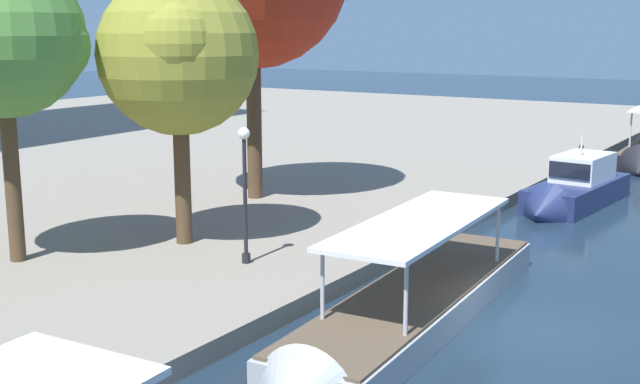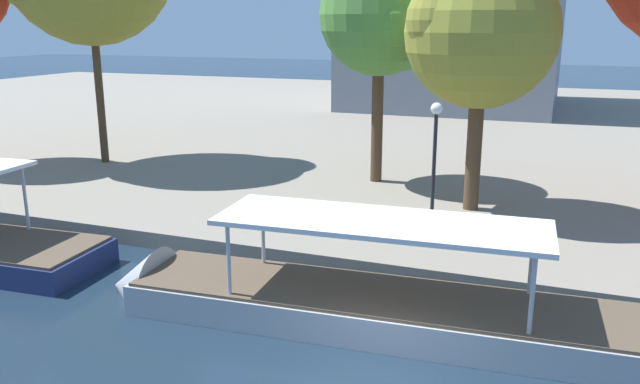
{
  "view_description": "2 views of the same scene",
  "coord_description": "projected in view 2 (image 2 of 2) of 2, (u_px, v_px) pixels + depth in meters",
  "views": [
    {
      "loc": [
        -19.41,
        -5.97,
        7.6
      ],
      "look_at": [
        1.74,
        7.66,
        2.52
      ],
      "focal_mm": 45.57,
      "sensor_mm": 36.0,
      "label": 1
    },
    {
      "loc": [
        3.15,
        -10.71,
        7.09
      ],
      "look_at": [
        -3.29,
        6.09,
        2.34
      ],
      "focal_mm": 36.04,
      "sensor_mm": 36.0,
      "label": 2
    }
  ],
  "objects": [
    {
      "name": "lamp_post",
      "position": [
        434.0,
        159.0,
        20.02
      ],
      "size": [
        0.36,
        0.36,
        4.17
      ],
      "color": "black",
      "rests_on": "dock_promenade"
    },
    {
      "name": "dock_promenade",
      "position": [
        512.0,
        129.0,
        42.43
      ],
      "size": [
        120.0,
        55.0,
        0.56
      ],
      "primitive_type": "cube",
      "color": "gray",
      "rests_on": "ground_plane"
    },
    {
      "name": "tree_0",
      "position": [
        384.0,
        20.0,
        25.6
      ],
      "size": [
        4.88,
        4.88,
        9.28
      ],
      "color": "#4C3823",
      "rests_on": "dock_promenade"
    },
    {
      "name": "tree_4",
      "position": [
        477.0,
        34.0,
        21.6
      ],
      "size": [
        5.21,
        5.21,
        8.83
      ],
      "color": "#4C3823",
      "rests_on": "dock_promenade"
    },
    {
      "name": "tour_boat_2",
      "position": [
        339.0,
        310.0,
        15.71
      ],
      "size": [
        13.69,
        3.42,
        3.74
      ],
      "rotation": [
        0.0,
        0.0,
        3.2
      ],
      "color": "#9EA3A8",
      "rests_on": "ground_plane"
    }
  ]
}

